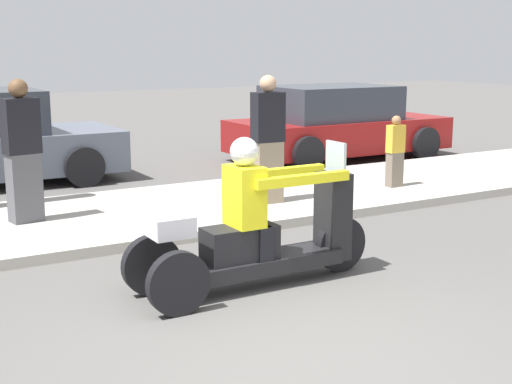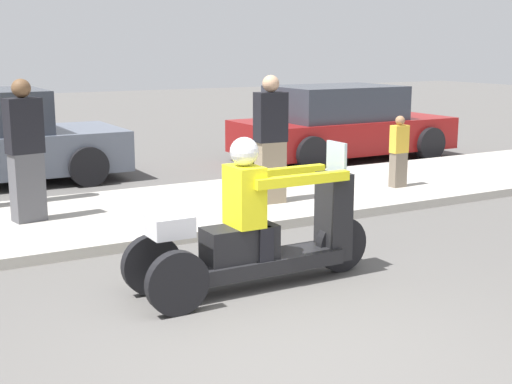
{
  "view_description": "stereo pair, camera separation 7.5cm",
  "coord_description": "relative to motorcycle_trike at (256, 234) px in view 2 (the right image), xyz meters",
  "views": [
    {
      "loc": [
        -2.71,
        -3.94,
        2.21
      ],
      "look_at": [
        0.47,
        1.54,
        0.9
      ],
      "focal_mm": 50.0,
      "sensor_mm": 36.0,
      "label": 1
    },
    {
      "loc": [
        -2.64,
        -3.97,
        2.21
      ],
      "look_at": [
        0.47,
        1.54,
        0.9
      ],
      "focal_mm": 50.0,
      "sensor_mm": 36.0,
      "label": 2
    }
  ],
  "objects": [
    {
      "name": "ground_plane",
      "position": [
        -0.47,
        -1.54,
        -0.5
      ],
      "size": [
        60.0,
        60.0,
        0.0
      ],
      "primitive_type": "plane",
      "color": "#565451"
    },
    {
      "name": "parked_car_lot_center",
      "position": [
        5.2,
        5.83,
        0.18
      ],
      "size": [
        4.28,
        2.11,
        1.44
      ],
      "color": "maroon",
      "rests_on": "ground"
    },
    {
      "name": "spectator_end_of_line",
      "position": [
        -1.38,
        3.16,
        0.44
      ],
      "size": [
        0.44,
        0.31,
        1.71
      ],
      "color": "#515156",
      "rests_on": "sidewalk_strip"
    },
    {
      "name": "spectator_with_child",
      "position": [
        3.9,
        2.59,
        0.13
      ],
      "size": [
        0.26,
        0.15,
        1.07
      ],
      "color": "#726656",
      "rests_on": "sidewalk_strip"
    },
    {
      "name": "spectator_near_curb",
      "position": [
        1.69,
        2.6,
        0.44
      ],
      "size": [
        0.42,
        0.27,
        1.71
      ],
      "color": "gray",
      "rests_on": "sidewalk_strip"
    },
    {
      "name": "sidewalk_strip",
      "position": [
        -0.47,
        3.06,
        -0.44
      ],
      "size": [
        28.0,
        2.8,
        0.12
      ],
      "color": "#B2ADA3",
      "rests_on": "ground"
    },
    {
      "name": "motorcycle_trike",
      "position": [
        0.0,
        0.0,
        0.0
      ],
      "size": [
        2.43,
        0.69,
        1.41
      ],
      "color": "black",
      "rests_on": "ground"
    }
  ]
}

